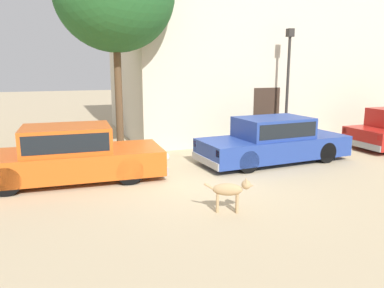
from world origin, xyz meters
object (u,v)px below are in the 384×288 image
Objects in this scene: parked_sedan_nearest at (69,154)px; parked_sedan_second at (273,140)px; street_lamp at (288,73)px; stray_dog_spotted at (231,190)px.

parked_sedan_nearest is 1.00× the size of parked_sedan_second.
street_lamp is (7.65, 1.76, 1.94)m from parked_sedan_nearest.
parked_sedan_nearest reaches higher than parked_sedan_second.
parked_sedan_second is 3.22m from street_lamp.
stray_dog_spotted is at bearing -46.52° from parked_sedan_nearest.
parked_sedan_nearest is 5.22× the size of stray_dog_spotted.
street_lamp is at bearing 44.40° from parked_sedan_second.
parked_sedan_nearest is at bearing -167.03° from street_lamp.
parked_sedan_nearest is at bearing 155.74° from stray_dog_spotted.
parked_sedan_second is 4.44m from stray_dog_spotted.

